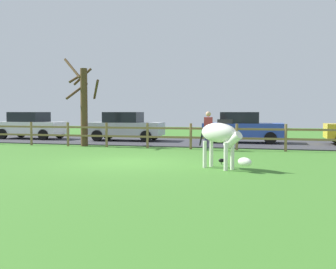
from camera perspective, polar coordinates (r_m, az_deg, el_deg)
ground_plane at (r=13.09m, az=-5.32°, el=-3.91°), size 60.00×60.00×0.00m
parking_asphalt at (r=21.99m, az=3.27°, el=-0.95°), size 28.00×7.40×0.05m
paddock_fence at (r=17.80m, az=0.11°, el=0.07°), size 21.94×0.11×1.12m
bare_tree at (r=19.54m, az=-11.84°, el=4.44°), size 1.75×1.75×4.13m
zebra at (r=11.51m, az=7.45°, el=-0.27°), size 1.68×1.27×1.41m
crow_on_grass at (r=12.58m, az=7.61°, el=-3.64°), size 0.21×0.10×0.20m
parked_car_silver at (r=22.18m, az=-6.03°, el=1.19°), size 4.09×2.07×1.56m
parked_car_white at (r=24.91m, az=-18.79°, el=1.25°), size 4.03×1.95×1.56m
parked_car_blue at (r=20.97m, az=10.45°, el=1.04°), size 4.06×2.00×1.56m
visitor_near_fence at (r=17.00m, az=5.70°, el=0.79°), size 0.39×0.28×1.64m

